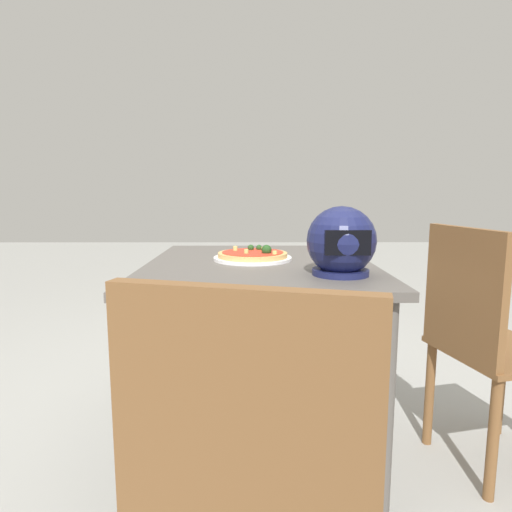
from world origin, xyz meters
TOP-DOWN VIEW (x-y plane):
  - ground_plane at (0.00, 0.00)m, footprint 14.00×14.00m
  - dining_table at (0.00, 0.00)m, footprint 0.88×1.05m
  - pizza_plate at (0.03, -0.06)m, footprint 0.32×0.32m
  - pizza at (0.02, -0.06)m, footprint 0.28×0.28m
  - motorcycle_helmet at (-0.27, 0.27)m, footprint 0.23×0.23m
  - chair_far at (0.02, 1.06)m, footprint 0.49×0.49m
  - chair_side at (-0.80, 0.21)m, footprint 0.48×0.48m

SIDE VIEW (x-z plane):
  - ground_plane at x=0.00m, z-range 0.00..0.00m
  - chair_far at x=0.02m, z-range 0.06..0.96m
  - chair_side at x=-0.80m, z-range 0.06..0.96m
  - dining_table at x=0.00m, z-range 0.28..1.02m
  - pizza_plate at x=0.03m, z-range 0.74..0.76m
  - pizza at x=0.02m, z-range 0.74..0.79m
  - motorcycle_helmet at x=-0.27m, z-range 0.74..0.97m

